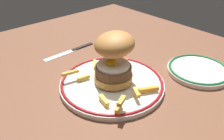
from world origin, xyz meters
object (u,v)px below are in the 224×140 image
object	(u,v)px
dinner_plate	(112,83)
burger	(114,56)
side_plate	(198,70)
knife	(73,50)

from	to	relation	value
dinner_plate	burger	world-z (taller)	burger
burger	side_plate	bearing A→B (deg)	60.40
dinner_plate	burger	distance (cm)	6.90
knife	side_plate	bearing A→B (deg)	27.41
burger	knife	world-z (taller)	burger
side_plate	knife	xyz separation A→B (cm)	(-33.98, -17.62, -0.57)
dinner_plate	side_plate	bearing A→B (deg)	63.00
dinner_plate	side_plate	xyz separation A→B (cm)	(11.00, 21.58, -0.00)
burger	side_plate	distance (cm)	24.44
side_plate	knife	bearing A→B (deg)	-152.59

